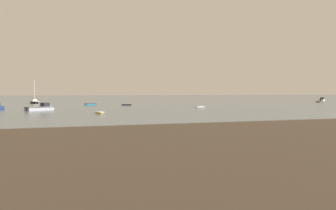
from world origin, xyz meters
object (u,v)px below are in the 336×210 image
at_px(rowboat_moored_0, 318,102).
at_px(sailboat_moored_0, 34,102).
at_px(motorboat_moored_0, 322,100).
at_px(motorboat_moored_1, 44,109).
at_px(rowboat_moored_1, 91,104).
at_px(rowboat_moored_4, 200,107).
at_px(rowboat_moored_2, 127,105).
at_px(rowboat_moored_3, 99,113).

height_order(rowboat_moored_0, sailboat_moored_0, sailboat_moored_0).
bearing_deg(sailboat_moored_0, rowboat_moored_0, 61.42).
relative_size(motorboat_moored_0, motorboat_moored_1, 0.93).
bearing_deg(motorboat_moored_1, rowboat_moored_1, 35.42).
bearing_deg(rowboat_moored_4, rowboat_moored_1, 117.40).
distance_m(rowboat_moored_2, sailboat_moored_0, 36.46).
bearing_deg(motorboat_moored_1, rowboat_moored_0, -16.58).
height_order(rowboat_moored_0, rowboat_moored_1, rowboat_moored_1).
bearing_deg(rowboat_moored_2, rowboat_moored_0, 22.51).
height_order(motorboat_moored_0, rowboat_moored_3, motorboat_moored_0).
bearing_deg(sailboat_moored_0, motorboat_moored_0, 71.76).
height_order(sailboat_moored_0, rowboat_moored_4, sailboat_moored_0).
height_order(motorboat_moored_0, sailboat_moored_0, sailboat_moored_0).
bearing_deg(motorboat_moored_0, rowboat_moored_4, 170.69).
relative_size(rowboat_moored_1, sailboat_moored_0, 0.52).
bearing_deg(rowboat_moored_1, rowboat_moored_2, -66.91).
distance_m(rowboat_moored_0, rowboat_moored_4, 62.50).
relative_size(rowboat_moored_0, rowboat_moored_4, 1.19).
distance_m(rowboat_moored_0, rowboat_moored_1, 81.52).
distance_m(rowboat_moored_1, rowboat_moored_4, 34.38).
xyz_separation_m(rowboat_moored_0, rowboat_moored_2, (-72.04, -5.77, -0.02)).
height_order(rowboat_moored_2, sailboat_moored_0, sailboat_moored_0).
xyz_separation_m(motorboat_moored_0, sailboat_moored_0, (-117.54, 1.14, 0.02)).
height_order(rowboat_moored_0, rowboat_moored_4, rowboat_moored_0).
xyz_separation_m(motorboat_moored_1, rowboat_moored_4, (34.64, 0.79, -0.22)).
bearing_deg(rowboat_moored_2, rowboat_moored_4, -34.11).
distance_m(rowboat_moored_1, rowboat_moored_3, 38.84).
bearing_deg(rowboat_moored_3, motorboat_moored_0, 106.19).
xyz_separation_m(motorboat_moored_1, rowboat_moored_2, (20.18, 19.32, -0.22)).
bearing_deg(rowboat_moored_1, motorboat_moored_0, -24.04).
bearing_deg(rowboat_moored_0, rowboat_moored_1, -71.63).
bearing_deg(rowboat_moored_0, rowboat_moored_3, -46.31).
distance_m(motorboat_moored_0, rowboat_moored_1, 101.81).
bearing_deg(motorboat_moored_0, sailboat_moored_0, 141.22).
bearing_deg(rowboat_moored_0, rowboat_moored_4, -48.48).
distance_m(motorboat_moored_1, rowboat_moored_3, 16.67).
xyz_separation_m(motorboat_moored_0, rowboat_moored_1, (-100.29, -17.50, -0.15)).
bearing_deg(motorboat_moored_0, rowboat_moored_0, -174.63).
distance_m(motorboat_moored_1, sailboat_moored_0, 44.60).
distance_m(motorboat_moored_0, sailboat_moored_0, 117.55).
bearing_deg(rowboat_moored_4, motorboat_moored_1, 164.58).
bearing_deg(motorboat_moored_0, rowboat_moored_2, 156.37).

